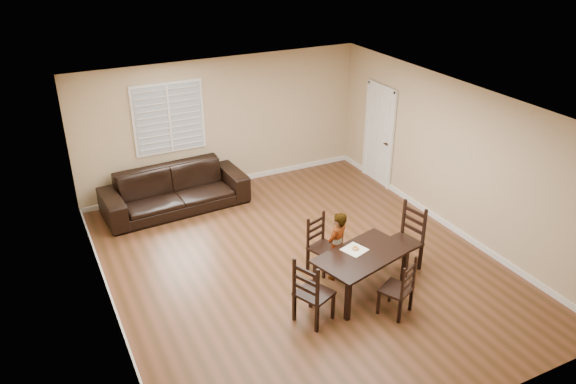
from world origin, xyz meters
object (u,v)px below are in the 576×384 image
object	(u,v)px
dining_table	(362,259)
chair_far	(403,291)
chair_right	(409,239)
chair_near	(318,244)
chair_left	(309,296)
sofa	(175,190)
donut	(355,248)
child	(337,246)

from	to	relation	value
dining_table	chair_far	world-z (taller)	chair_far
dining_table	chair_right	distance (m)	1.12
chair_near	chair_left	size ratio (longest dim) A/B	0.91
chair_far	sofa	world-z (taller)	chair_far
chair_left	sofa	world-z (taller)	chair_left
dining_table	sofa	bearing A→B (deg)	99.05
dining_table	chair_left	xyz separation A→B (m)	(-1.06, -0.30, -0.11)
donut	sofa	size ratio (longest dim) A/B	0.04
dining_table	chair_left	bearing A→B (deg)	-179.05
chair_far	chair_left	xyz separation A→B (m)	(-1.28, 0.43, 0.05)
chair_left	sofa	bearing A→B (deg)	-14.34
dining_table	chair_left	distance (m)	1.11
child	chair_left	bearing A→B (deg)	16.35
donut	sofa	world-z (taller)	sofa
chair_left	donut	distance (m)	1.16
chair_far	donut	world-z (taller)	chair_far
donut	chair_near	bearing A→B (deg)	106.89
dining_table	donut	xyz separation A→B (m)	(-0.02, 0.16, 0.12)
chair_right	child	xyz separation A→B (m)	(-1.21, 0.22, 0.08)
chair_near	donut	distance (m)	0.80
dining_table	sofa	xyz separation A→B (m)	(-1.73, 3.90, -0.18)
chair_left	chair_near	bearing A→B (deg)	-58.02
chair_left	sofa	xyz separation A→B (m)	(-0.67, 4.20, -0.07)
donut	sofa	distance (m)	4.12
chair_left	chair_right	xyz separation A→B (m)	(2.14, 0.58, 0.03)
chair_near	chair_far	bearing A→B (deg)	-93.36
chair_far	chair_left	size ratio (longest dim) A/B	0.89
chair_left	sofa	size ratio (longest dim) A/B	0.37
donut	sofa	xyz separation A→B (m)	(-1.70, 3.74, -0.29)
chair_far	chair_left	distance (m)	1.35
chair_far	sofa	distance (m)	5.02
chair_near	donut	bearing A→B (deg)	-92.41
chair_near	chair_far	world-z (taller)	chair_near
chair_left	child	xyz separation A→B (m)	(0.93, 0.80, 0.11)
chair_left	donut	size ratio (longest dim) A/B	9.19
chair_left	chair_right	size ratio (longest dim) A/B	0.94
child	donut	xyz separation A→B (m)	(0.11, -0.34, 0.12)
chair_near	sofa	xyz separation A→B (m)	(-1.49, 3.01, -0.02)
child	sofa	world-z (taller)	child
chair_right	chair_near	bearing A→B (deg)	-125.31
chair_near	donut	world-z (taller)	chair_near
chair_far	chair_right	bearing A→B (deg)	-157.02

